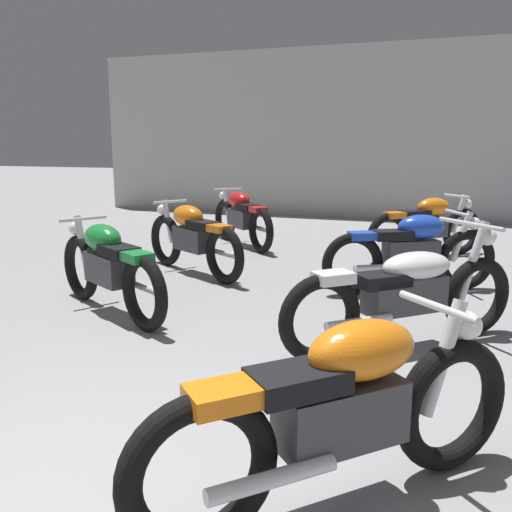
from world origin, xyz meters
name	(u,v)px	position (x,y,z in m)	size (l,w,h in m)	color
back_wall	(371,133)	(0.00, 10.64, 1.80)	(12.67, 0.24, 3.60)	#B2B2AD
motorcycle_left_row_1	(108,266)	(-1.30, 2.95, 0.46)	(1.77, 1.06, 0.88)	black
motorcycle_left_row_2	(192,237)	(-1.27, 4.68, 0.46)	(1.75, 1.09, 0.88)	black
motorcycle_left_row_3	(242,217)	(-1.39, 6.65, 0.46)	(1.51, 1.43, 0.88)	black
motorcycle_right_row_0	(343,409)	(1.32, 0.89, 0.46)	(1.47, 1.47, 0.88)	black
motorcycle_right_row_1	(406,292)	(1.41, 2.96, 0.45)	(1.66, 1.56, 0.97)	black
motorcycle_right_row_2	(412,251)	(1.33, 4.69, 0.46)	(1.78, 1.05, 0.88)	black
motorcycle_right_row_3	(427,226)	(1.40, 6.66, 0.46)	(1.52, 1.42, 0.88)	black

